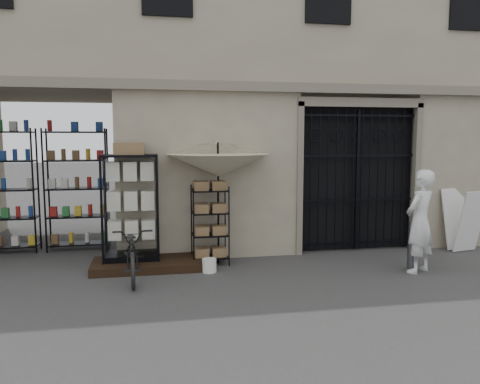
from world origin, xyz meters
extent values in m
plane|color=black|center=(0.00, 0.00, 0.00)|extent=(80.00, 80.00, 0.00)
cube|color=#9E957B|center=(0.00, 4.00, 4.50)|extent=(14.00, 4.00, 9.00)
cube|color=black|center=(-4.50, 2.80, 1.50)|extent=(3.00, 1.70, 3.00)
cube|color=black|center=(-4.55, 3.30, 1.25)|extent=(2.70, 0.50, 2.50)
cube|color=black|center=(1.75, 2.28, 1.50)|extent=(2.50, 0.06, 3.00)
cube|color=black|center=(1.75, 2.12, 1.45)|extent=(0.05, 0.05, 2.80)
cube|color=black|center=(-2.40, 1.55, 0.07)|extent=(2.00, 0.90, 0.15)
cube|color=black|center=(-2.71, 1.70, 0.20)|extent=(1.08, 0.87, 0.10)
cube|color=silver|center=(-2.82, 1.43, 1.08)|extent=(0.82, 0.33, 1.74)
cube|color=silver|center=(-2.71, 1.70, 0.98)|extent=(0.88, 0.67, 1.45)
cube|color=olive|center=(-2.71, 1.70, 2.07)|extent=(0.63, 0.56, 0.21)
cube|color=black|center=(-1.31, 1.66, 0.72)|extent=(0.76, 0.67, 1.45)
cube|color=olive|center=(-1.31, 1.66, 0.68)|extent=(0.64, 0.55, 1.09)
cylinder|color=black|center=(-1.15, 1.72, 1.11)|extent=(0.05, 0.05, 2.23)
imported|color=beige|center=(-1.15, 1.72, 1.92)|extent=(2.08, 2.10, 1.50)
cylinder|color=silver|center=(-1.39, 1.12, 0.12)|extent=(0.26, 0.26, 0.24)
imported|color=black|center=(-2.67, 0.98, 0.00)|extent=(0.66, 0.94, 1.72)
cylinder|color=#4E5155|center=(2.11, 0.59, 0.43)|extent=(0.19, 0.19, 0.86)
imported|color=silver|center=(2.15, 0.46, 0.00)|extent=(1.47, 1.85, 0.42)
cube|color=silver|center=(3.92, 1.50, 0.64)|extent=(0.63, 0.40, 1.24)
cube|color=silver|center=(3.85, 1.87, 0.64)|extent=(0.63, 0.40, 1.24)
camera|label=1|loc=(-2.33, -6.70, 2.31)|focal=35.00mm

